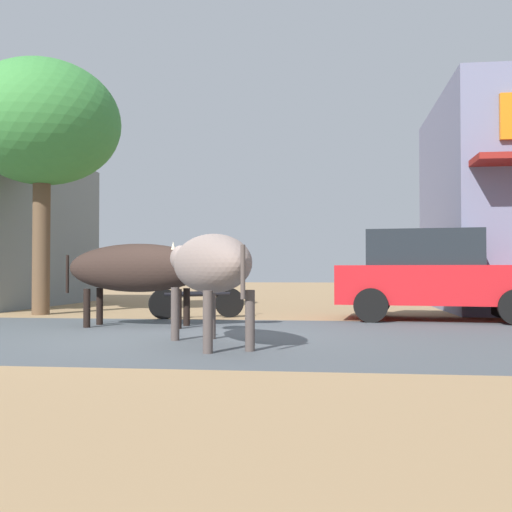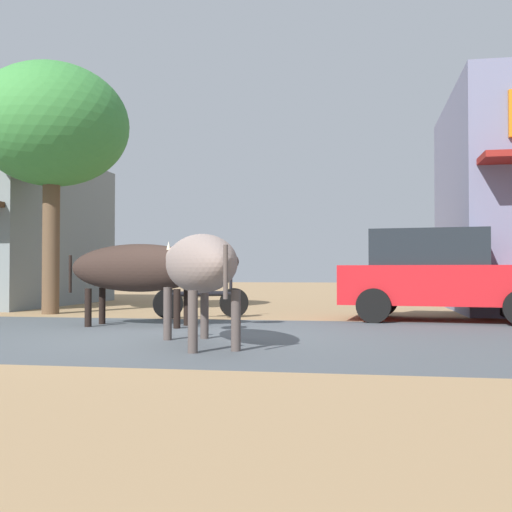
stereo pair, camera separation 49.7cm
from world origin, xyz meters
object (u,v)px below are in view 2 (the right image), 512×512
at_px(parked_hatchback_car, 440,274).
at_px(parked_motorcycle, 203,294).
at_px(cow_near_brown, 141,268).
at_px(cow_far_dark, 198,265).
at_px(roadside_tree, 52,127).

bearing_deg(parked_hatchback_car, parked_motorcycle, -177.77).
xyz_separation_m(parked_hatchback_car, cow_near_brown, (-4.93, -2.06, 0.10)).
distance_m(parked_hatchback_car, parked_motorcycle, 4.41).
distance_m(parked_hatchback_car, cow_far_dark, 5.49).
relative_size(roadside_tree, parked_hatchback_car, 1.37).
height_order(cow_near_brown, cow_far_dark, cow_far_dark).
height_order(roadside_tree, parked_motorcycle, roadside_tree).
distance_m(parked_motorcycle, cow_near_brown, 2.02).
bearing_deg(parked_hatchback_car, roadside_tree, 177.14).
relative_size(roadside_tree, parked_motorcycle, 3.13).
height_order(roadside_tree, cow_near_brown, roadside_tree).
height_order(parked_motorcycle, cow_far_dark, cow_far_dark).
relative_size(roadside_tree, cow_far_dark, 2.09).
bearing_deg(cow_far_dark, parked_motorcycle, 103.86).
relative_size(parked_motorcycle, cow_far_dark, 0.67).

